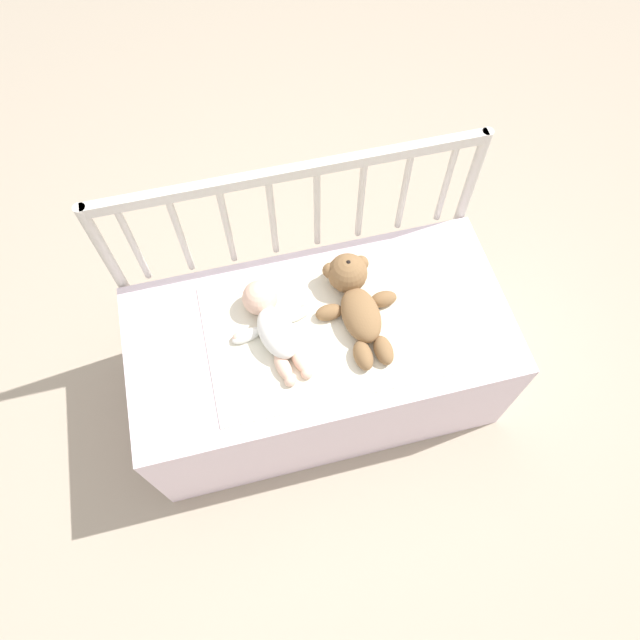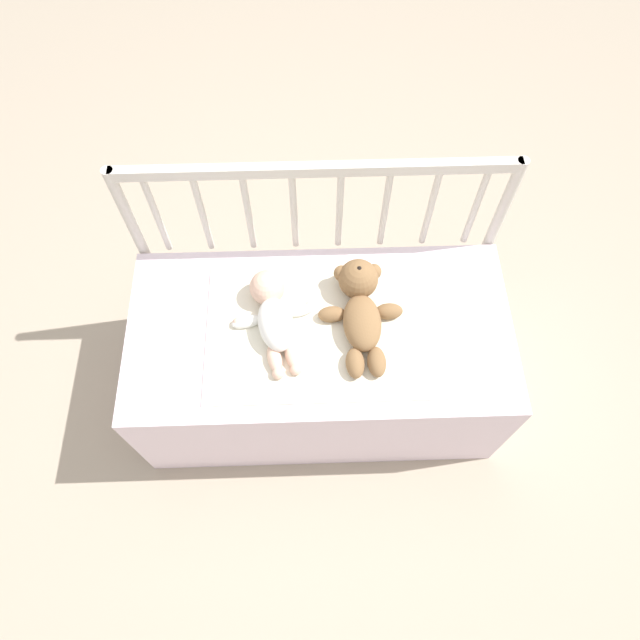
# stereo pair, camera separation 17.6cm
# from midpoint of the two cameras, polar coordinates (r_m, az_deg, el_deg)

# --- Properties ---
(ground_plane) EXTENTS (12.00, 12.00, 0.00)m
(ground_plane) POSITION_cam_midpoint_polar(r_m,az_deg,el_deg) (2.27, -2.24, -6.80)
(ground_plane) COLOR tan
(crib_mattress) EXTENTS (1.24, 0.62, 0.50)m
(crib_mattress) POSITION_cam_midpoint_polar(r_m,az_deg,el_deg) (2.04, -2.48, -4.26)
(crib_mattress) COLOR silver
(crib_mattress) RESTS_ON ground_plane
(crib_rail) EXTENTS (1.24, 0.04, 0.88)m
(crib_rail) POSITION_cam_midpoint_polar(r_m,az_deg,el_deg) (1.89, -5.16, 9.32)
(crib_rail) COLOR beige
(crib_rail) RESTS_ON ground_plane
(blanket) EXTENTS (0.74, 0.49, 0.01)m
(blanket) POSITION_cam_midpoint_polar(r_m,az_deg,el_deg) (1.81, -2.47, -1.18)
(blanket) COLOR silver
(blanket) RESTS_ON crib_mattress
(teddy_bear) EXTENTS (0.27, 0.39, 0.13)m
(teddy_bear) POSITION_cam_midpoint_polar(r_m,az_deg,el_deg) (1.81, 0.83, 1.89)
(teddy_bear) COLOR olive
(teddy_bear) RESTS_ON crib_mattress
(baby) EXTENTS (0.27, 0.36, 0.11)m
(baby) POSITION_cam_midpoint_polar(r_m,az_deg,el_deg) (1.79, -7.58, -0.62)
(baby) COLOR white
(baby) RESTS_ON crib_mattress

